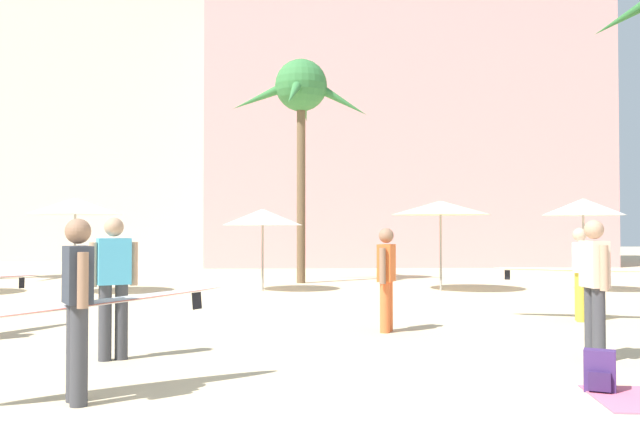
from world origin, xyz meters
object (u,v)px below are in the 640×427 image
at_px(cafe_umbrella_1, 441,208).
at_px(cafe_umbrella_5, 583,207).
at_px(backpack, 600,372).
at_px(person_near_left, 594,283).
at_px(cafe_umbrella_4, 75,206).
at_px(person_mid_right, 114,281).
at_px(palm_tree_left, 301,95).
at_px(person_mid_center, 577,270).
at_px(cafe_umbrella_2, 263,217).
at_px(person_mid_left, 81,302).
at_px(person_near_right, 386,275).

distance_m(cafe_umbrella_1, cafe_umbrella_5, 3.75).
distance_m(backpack, person_near_left, 1.90).
xyz_separation_m(cafe_umbrella_4, person_near_left, (9.30, -9.39, -1.28)).
bearing_deg(cafe_umbrella_1, cafe_umbrella_4, -178.64).
distance_m(cafe_umbrella_1, person_mid_right, 11.28).
height_order(cafe_umbrella_1, cafe_umbrella_5, cafe_umbrella_5).
bearing_deg(backpack, cafe_umbrella_5, -176.19).
height_order(palm_tree_left, cafe_umbrella_4, palm_tree_left).
bearing_deg(person_near_left, person_mid_center, -111.80).
height_order(cafe_umbrella_2, cafe_umbrella_4, cafe_umbrella_4).
bearing_deg(cafe_umbrella_5, palm_tree_left, 156.10).
xyz_separation_m(cafe_umbrella_2, person_mid_left, (-1.31, -11.57, -1.04)).
bearing_deg(palm_tree_left, cafe_umbrella_1, -37.95).
height_order(person_mid_center, person_near_right, person_mid_center).
relative_size(cafe_umbrella_4, person_near_right, 1.48).
relative_size(person_mid_center, person_near_left, 1.65).
relative_size(backpack, person_mid_right, 0.24).
relative_size(cafe_umbrella_2, person_near_left, 1.25).
bearing_deg(person_near_left, cafe_umbrella_5, -114.59).
relative_size(cafe_umbrella_1, cafe_umbrella_5, 1.07).
height_order(cafe_umbrella_4, cafe_umbrella_5, cafe_umbrella_5).
xyz_separation_m(cafe_umbrella_2, person_mid_center, (5.90, -6.16, -1.07)).
xyz_separation_m(cafe_umbrella_4, person_mid_center, (10.70, -5.67, -1.34)).
bearing_deg(person_near_left, cafe_umbrella_4, -46.41).
distance_m(cafe_umbrella_4, person_near_left, 13.28).
bearing_deg(cafe_umbrella_1, palm_tree_left, 142.05).
bearing_deg(cafe_umbrella_5, backpack, -113.48).
distance_m(cafe_umbrella_5, person_mid_center, 6.21).
bearing_deg(person_near_right, cafe_umbrella_1, -87.46).
height_order(cafe_umbrella_2, person_near_left, cafe_umbrella_2).
relative_size(cafe_umbrella_1, person_near_right, 1.59).
distance_m(cafe_umbrella_4, person_near_right, 9.96).
distance_m(person_mid_center, person_near_right, 3.86).
distance_m(palm_tree_left, person_mid_right, 13.33).
relative_size(palm_tree_left, person_mid_right, 3.87).
height_order(cafe_umbrella_2, person_near_right, cafe_umbrella_2).
bearing_deg(cafe_umbrella_4, cafe_umbrella_2, 5.81).
bearing_deg(person_mid_left, cafe_umbrella_2, -123.91).
relative_size(cafe_umbrella_5, person_near_right, 1.49).
height_order(cafe_umbrella_4, person_mid_right, cafe_umbrella_4).
height_order(cafe_umbrella_4, person_near_right, cafe_umbrella_4).
relative_size(palm_tree_left, cafe_umbrella_4, 2.81).
xyz_separation_m(cafe_umbrella_5, person_near_right, (-6.25, -6.72, -1.33)).
distance_m(cafe_umbrella_4, cafe_umbrella_5, 13.30).
relative_size(cafe_umbrella_1, cafe_umbrella_4, 1.07).
bearing_deg(person_mid_right, person_near_right, -85.11).
bearing_deg(cafe_umbrella_2, cafe_umbrella_5, -4.51).
bearing_deg(palm_tree_left, backpack, -79.06).
xyz_separation_m(palm_tree_left, person_near_right, (1.17, -10.01, -4.89)).
xyz_separation_m(cafe_umbrella_4, person_mid_left, (3.49, -11.08, -1.31)).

